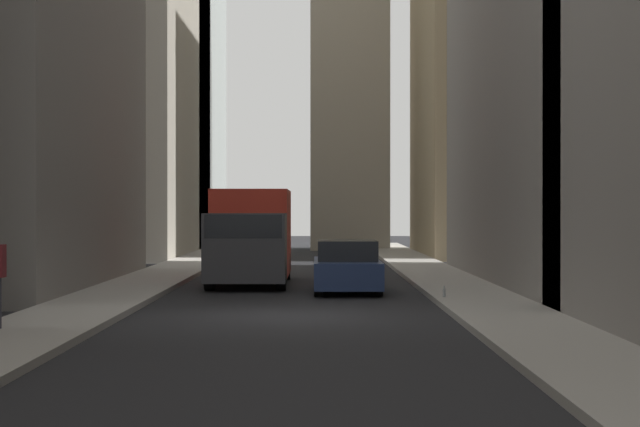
# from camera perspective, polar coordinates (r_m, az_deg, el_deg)

# --- Properties ---
(ground_plane) EXTENTS (135.00, 135.00, 0.00)m
(ground_plane) POSITION_cam_1_polar(r_m,az_deg,el_deg) (23.01, -1.64, -5.40)
(ground_plane) COLOR black
(sidewalk_right) EXTENTS (90.00, 2.20, 0.14)m
(sidewalk_right) POSITION_cam_1_polar(r_m,az_deg,el_deg) (23.56, -12.69, -5.10)
(sidewalk_right) COLOR gray
(sidewalk_right) RESTS_ON ground_plane
(sidewalk_left) EXTENTS (90.00, 2.20, 0.14)m
(sidewalk_left) POSITION_cam_1_polar(r_m,az_deg,el_deg) (23.32, 9.53, -5.16)
(sidewalk_left) COLOR gray
(sidewalk_left) RESTS_ON ground_plane
(building_left_far) EXTENTS (12.53, 10.50, 23.96)m
(building_left_far) POSITION_cam_1_polar(r_m,az_deg,el_deg) (54.16, 10.69, 10.59)
(building_left_far) COLOR #9E8966
(building_left_far) RESTS_ON ground_plane
(building_right_far) EXTENTS (17.80, 10.50, 22.99)m
(building_right_far) POSITION_cam_1_polar(r_m,az_deg,el_deg) (55.52, -11.93, 9.82)
(building_right_far) COLOR #A8A091
(building_right_far) RESTS_ON ground_plane
(delivery_truck) EXTENTS (6.46, 2.25, 2.84)m
(delivery_truck) POSITION_cam_1_polar(r_m,az_deg,el_deg) (32.40, -3.67, -1.18)
(delivery_truck) COLOR red
(delivery_truck) RESTS_ON ground_plane
(sedan_navy) EXTENTS (4.30, 1.78, 1.42)m
(sedan_navy) POSITION_cam_1_polar(r_m,az_deg,el_deg) (29.41, 1.43, -2.87)
(sedan_navy) COLOR navy
(sedan_navy) RESTS_ON ground_plane
(discarded_bottle) EXTENTS (0.07, 0.07, 0.27)m
(discarded_bottle) POSITION_cam_1_polar(r_m,az_deg,el_deg) (26.29, 6.55, -4.15)
(discarded_bottle) COLOR #999EA3
(discarded_bottle) RESTS_ON sidewalk_left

